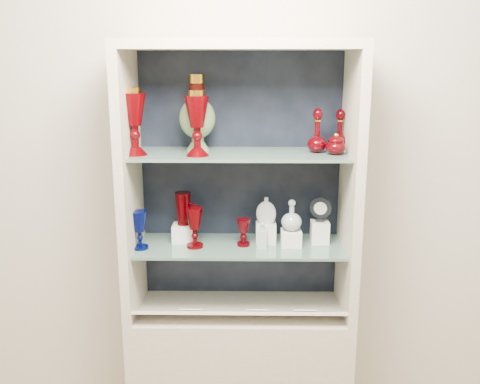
{
  "coord_description": "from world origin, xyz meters",
  "views": [
    {
      "loc": [
        0.03,
        -0.73,
        1.86
      ],
      "look_at": [
        0.0,
        1.53,
        1.3
      ],
      "focal_mm": 40.0,
      "sensor_mm": 36.0,
      "label": 1
    }
  ],
  "objects_px": {
    "cobalt_goblet": "(140,230)",
    "flat_flask": "(266,210)",
    "clear_round_decanter": "(292,216)",
    "ruby_pitcher": "(183,209)",
    "ruby_decanter_a": "(317,128)",
    "pedestal_lamp_left": "(134,122)",
    "ruby_decanter_b": "(340,128)",
    "pedestal_lamp_right": "(197,123)",
    "clear_square_bottle": "(262,235)",
    "cameo_medallion": "(321,209)",
    "lidded_bowl": "(336,144)",
    "ruby_goblet_tall": "(195,227)",
    "ruby_goblet_small": "(243,232)",
    "enamel_urn": "(197,113)"
  },
  "relations": [
    {
      "from": "ruby_goblet_tall",
      "to": "lidded_bowl",
      "type": "bearing_deg",
      "value": -0.84
    },
    {
      "from": "pedestal_lamp_right",
      "to": "ruby_decanter_b",
      "type": "bearing_deg",
      "value": 14.32
    },
    {
      "from": "pedestal_lamp_left",
      "to": "ruby_decanter_b",
      "type": "distance_m",
      "value": 0.89
    },
    {
      "from": "clear_round_decanter",
      "to": "cameo_medallion",
      "type": "height_order",
      "value": "cameo_medallion"
    },
    {
      "from": "lidded_bowl",
      "to": "clear_square_bottle",
      "type": "bearing_deg",
      "value": 178.02
    },
    {
      "from": "pedestal_lamp_right",
      "to": "clear_square_bottle",
      "type": "height_order",
      "value": "pedestal_lamp_right"
    },
    {
      "from": "clear_square_bottle",
      "to": "cobalt_goblet",
      "type": "bearing_deg",
      "value": -177.43
    },
    {
      "from": "pedestal_lamp_right",
      "to": "ruby_goblet_small",
      "type": "bearing_deg",
      "value": 18.8
    },
    {
      "from": "lidded_bowl",
      "to": "clear_round_decanter",
      "type": "bearing_deg",
      "value": 168.31
    },
    {
      "from": "ruby_decanter_a",
      "to": "flat_flask",
      "type": "distance_m",
      "value": 0.43
    },
    {
      "from": "lidded_bowl",
      "to": "pedestal_lamp_left",
      "type": "bearing_deg",
      "value": -178.86
    },
    {
      "from": "pedestal_lamp_left",
      "to": "flat_flask",
      "type": "distance_m",
      "value": 0.7
    },
    {
      "from": "pedestal_lamp_left",
      "to": "cameo_medallion",
      "type": "bearing_deg",
      "value": 6.78
    },
    {
      "from": "pedestal_lamp_right",
      "to": "cobalt_goblet",
      "type": "xyz_separation_m",
      "value": [
        -0.26,
        0.02,
        -0.47
      ]
    },
    {
      "from": "ruby_decanter_a",
      "to": "pedestal_lamp_left",
      "type": "bearing_deg",
      "value": -174.99
    },
    {
      "from": "ruby_decanter_a",
      "to": "ruby_pitcher",
      "type": "height_order",
      "value": "ruby_decanter_a"
    },
    {
      "from": "cobalt_goblet",
      "to": "clear_square_bottle",
      "type": "bearing_deg",
      "value": 2.57
    },
    {
      "from": "ruby_pitcher",
      "to": "clear_square_bottle",
      "type": "height_order",
      "value": "ruby_pitcher"
    },
    {
      "from": "ruby_pitcher",
      "to": "clear_round_decanter",
      "type": "height_order",
      "value": "ruby_pitcher"
    },
    {
      "from": "pedestal_lamp_right",
      "to": "ruby_pitcher",
      "type": "xyz_separation_m",
      "value": [
        -0.08,
        0.12,
        -0.4
      ]
    },
    {
      "from": "flat_flask",
      "to": "cameo_medallion",
      "type": "xyz_separation_m",
      "value": [
        0.24,
        -0.0,
        0.0
      ]
    },
    {
      "from": "ruby_pitcher",
      "to": "clear_square_bottle",
      "type": "relative_size",
      "value": 1.29
    },
    {
      "from": "ruby_pitcher",
      "to": "cameo_medallion",
      "type": "xyz_separation_m",
      "value": [
        0.62,
        -0.01,
        0.0
      ]
    },
    {
      "from": "ruby_goblet_tall",
      "to": "clear_round_decanter",
      "type": "distance_m",
      "value": 0.43
    },
    {
      "from": "ruby_goblet_small",
      "to": "pedestal_lamp_left",
      "type": "bearing_deg",
      "value": -173.84
    },
    {
      "from": "enamel_urn",
      "to": "ruby_goblet_small",
      "type": "xyz_separation_m",
      "value": [
        0.2,
        -0.07,
        -0.52
      ]
    },
    {
      "from": "ruby_decanter_a",
      "to": "flat_flask",
      "type": "xyz_separation_m",
      "value": [
        -0.21,
        0.03,
        -0.37
      ]
    },
    {
      "from": "ruby_decanter_b",
      "to": "flat_flask",
      "type": "xyz_separation_m",
      "value": [
        -0.32,
        -0.05,
        -0.36
      ]
    },
    {
      "from": "ruby_goblet_small",
      "to": "flat_flask",
      "type": "bearing_deg",
      "value": 24.48
    },
    {
      "from": "lidded_bowl",
      "to": "ruby_goblet_small",
      "type": "distance_m",
      "value": 0.56
    },
    {
      "from": "ruby_goblet_tall",
      "to": "cameo_medallion",
      "type": "relative_size",
      "value": 1.58
    },
    {
      "from": "lidded_bowl",
      "to": "ruby_pitcher",
      "type": "distance_m",
      "value": 0.74
    },
    {
      "from": "clear_square_bottle",
      "to": "ruby_decanter_b",
      "type": "bearing_deg",
      "value": 18.46
    },
    {
      "from": "pedestal_lamp_left",
      "to": "flat_flask",
      "type": "relative_size",
      "value": 2.23
    },
    {
      "from": "lidded_bowl",
      "to": "flat_flask",
      "type": "height_order",
      "value": "lidded_bowl"
    },
    {
      "from": "cobalt_goblet",
      "to": "flat_flask",
      "type": "bearing_deg",
      "value": 9.41
    },
    {
      "from": "lidded_bowl",
      "to": "ruby_goblet_small",
      "type": "relative_size",
      "value": 0.77
    },
    {
      "from": "ruby_goblet_tall",
      "to": "clear_square_bottle",
      "type": "relative_size",
      "value": 1.56
    },
    {
      "from": "pedestal_lamp_left",
      "to": "ruby_decanter_a",
      "type": "bearing_deg",
      "value": 5.01
    },
    {
      "from": "pedestal_lamp_right",
      "to": "pedestal_lamp_left",
      "type": "bearing_deg",
      "value": 176.44
    },
    {
      "from": "flat_flask",
      "to": "clear_round_decanter",
      "type": "height_order",
      "value": "flat_flask"
    },
    {
      "from": "pedestal_lamp_left",
      "to": "lidded_bowl",
      "type": "xyz_separation_m",
      "value": [
        0.84,
        0.02,
        -0.09
      ]
    },
    {
      "from": "ruby_goblet_tall",
      "to": "ruby_pitcher",
      "type": "bearing_deg",
      "value": 125.86
    },
    {
      "from": "pedestal_lamp_left",
      "to": "flat_flask",
      "type": "height_order",
      "value": "pedestal_lamp_left"
    },
    {
      "from": "enamel_urn",
      "to": "flat_flask",
      "type": "bearing_deg",
      "value": -4.63
    },
    {
      "from": "clear_round_decanter",
      "to": "flat_flask",
      "type": "bearing_deg",
      "value": 159.22
    },
    {
      "from": "pedestal_lamp_left",
      "to": "ruby_pitcher",
      "type": "xyz_separation_m",
      "value": [
        0.18,
        0.11,
        -0.41
      ]
    },
    {
      "from": "pedestal_lamp_right",
      "to": "cameo_medallion",
      "type": "height_order",
      "value": "pedestal_lamp_right"
    },
    {
      "from": "cobalt_goblet",
      "to": "ruby_pitcher",
      "type": "height_order",
      "value": "ruby_pitcher"
    },
    {
      "from": "enamel_urn",
      "to": "ruby_goblet_small",
      "type": "height_order",
      "value": "enamel_urn"
    }
  ]
}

